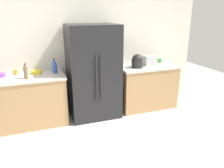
% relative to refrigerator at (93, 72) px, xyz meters
% --- Properties ---
extents(ground_plane, '(9.73, 9.73, 0.00)m').
position_rel_refrigerator_xyz_m(ground_plane, '(-0.04, -1.57, -0.86)').
color(ground_plane, beige).
extents(kitchen_back_panel, '(4.82, 0.10, 2.88)m').
position_rel_refrigerator_xyz_m(kitchen_back_panel, '(-0.04, 0.41, 0.58)').
color(kitchen_back_panel, silver).
rests_on(kitchen_back_panel, ground_plane).
extents(counter_left, '(1.55, 0.68, 0.89)m').
position_rel_refrigerator_xyz_m(counter_left, '(-1.31, 0.03, -0.42)').
color(counter_left, tan).
rests_on(counter_left, ground_plane).
extents(counter_right, '(1.20, 0.68, 0.89)m').
position_rel_refrigerator_xyz_m(counter_right, '(1.13, 0.03, -0.42)').
color(counter_right, tan).
rests_on(counter_right, ground_plane).
extents(refrigerator, '(0.91, 0.71, 1.72)m').
position_rel_refrigerator_xyz_m(refrigerator, '(0.00, 0.00, 0.00)').
color(refrigerator, black).
rests_on(refrigerator, ground_plane).
extents(toaster, '(0.23, 0.17, 0.20)m').
position_rel_refrigerator_xyz_m(toaster, '(1.19, 0.04, 0.12)').
color(toaster, silver).
rests_on(toaster, counter_right).
extents(rice_cooker, '(0.22, 0.22, 0.27)m').
position_rel_refrigerator_xyz_m(rice_cooker, '(0.87, -0.05, 0.15)').
color(rice_cooker, '#262628').
rests_on(rice_cooker, counter_right).
extents(bottle_a, '(0.07, 0.07, 0.25)m').
position_rel_refrigerator_xyz_m(bottle_a, '(-1.16, -0.12, 0.13)').
color(bottle_a, brown).
rests_on(bottle_a, counter_left).
extents(bottle_b, '(0.08, 0.08, 0.26)m').
position_rel_refrigerator_xyz_m(bottle_b, '(-0.68, 0.09, 0.13)').
color(bottle_b, blue).
rests_on(bottle_b, counter_left).
extents(cup_a, '(0.09, 0.09, 0.08)m').
position_rel_refrigerator_xyz_m(cup_a, '(1.53, 0.20, 0.07)').
color(cup_a, green).
rests_on(cup_a, counter_right).
extents(cup_b, '(0.09, 0.09, 0.08)m').
position_rel_refrigerator_xyz_m(cup_b, '(1.37, 0.21, 0.07)').
color(cup_b, red).
rests_on(cup_b, counter_right).
extents(cup_c, '(0.07, 0.07, 0.08)m').
position_rel_refrigerator_xyz_m(cup_c, '(-1.34, 0.23, 0.06)').
color(cup_c, orange).
rests_on(cup_c, counter_left).
extents(bowl_a, '(0.18, 0.18, 0.06)m').
position_rel_refrigerator_xyz_m(bowl_a, '(-1.00, 0.16, 0.05)').
color(bowl_a, yellow).
rests_on(bowl_a, counter_left).
extents(bowl_c, '(0.17, 0.17, 0.05)m').
position_rel_refrigerator_xyz_m(bowl_c, '(-1.58, 0.16, 0.05)').
color(bowl_c, purple).
rests_on(bowl_c, counter_left).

